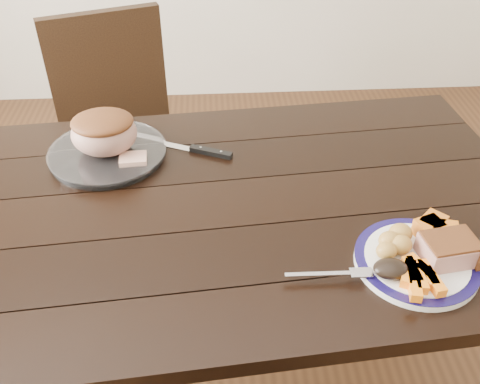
{
  "coord_description": "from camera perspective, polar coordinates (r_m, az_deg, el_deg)",
  "views": [
    {
      "loc": [
        0.02,
        -0.99,
        1.56
      ],
      "look_at": [
        0.08,
        -0.02,
        0.8
      ],
      "focal_mm": 40.0,
      "sensor_mm": 36.0,
      "label": 1
    }
  ],
  "objects": [
    {
      "name": "fork",
      "position": [
        1.11,
        10.14,
        -8.62
      ],
      "size": [
        0.18,
        0.03,
        0.0
      ],
      "rotation": [
        0.0,
        0.0,
        -0.02
      ],
      "color": "silver",
      "rests_on": "dinner_plate"
    },
    {
      "name": "plate_rim",
      "position": [
        1.18,
        18.34,
        -6.79
      ],
      "size": [
        0.26,
        0.26,
        0.02
      ],
      "primitive_type": "torus",
      "color": "#120C40",
      "rests_on": "dinner_plate"
    },
    {
      "name": "pumpkin_wedges",
      "position": [
        1.23,
        20.08,
        -3.68
      ],
      "size": [
        0.09,
        0.09,
        0.04
      ],
      "color": "orange",
      "rests_on": "dinner_plate"
    },
    {
      "name": "ground",
      "position": [
        1.85,
        -2.66,
        -19.55
      ],
      "size": [
        4.0,
        4.0,
        0.0
      ],
      "primitive_type": "plane",
      "color": "#472B16",
      "rests_on": "ground"
    },
    {
      "name": "pork_slice",
      "position": [
        1.19,
        21.27,
        -5.79
      ],
      "size": [
        0.12,
        0.1,
        0.05
      ],
      "primitive_type": "cube",
      "rotation": [
        0.0,
        0.0,
        0.14
      ],
      "color": "tan",
      "rests_on": "dinner_plate"
    },
    {
      "name": "dinner_plate",
      "position": [
        1.19,
        18.26,
        -7.08
      ],
      "size": [
        0.26,
        0.26,
        0.02
      ],
      "primitive_type": "cylinder",
      "color": "white",
      "rests_on": "dining_table"
    },
    {
      "name": "chair_far",
      "position": [
        2.05,
        -12.55,
        6.49
      ],
      "size": [
        0.54,
        0.54,
        0.93
      ],
      "rotation": [
        0.0,
        0.0,
        3.47
      ],
      "color": "black",
      "rests_on": "ground"
    },
    {
      "name": "dining_table",
      "position": [
        1.35,
        -3.46,
        -4.39
      ],
      "size": [
        1.67,
        1.03,
        0.75
      ],
      "rotation": [
        0.0,
        0.0,
        0.08
      ],
      "color": "black",
      "rests_on": "ground"
    },
    {
      "name": "carrot_batons",
      "position": [
        1.13,
        18.56,
        -8.5
      ],
      "size": [
        0.08,
        0.12,
        0.02
      ],
      "color": "orange",
      "rests_on": "dinner_plate"
    },
    {
      "name": "carving_knife",
      "position": [
        1.47,
        -4.55,
        4.53
      ],
      "size": [
        0.3,
        0.15,
        0.01
      ],
      "rotation": [
        0.0,
        0.0,
        -0.41
      ],
      "color": "silver",
      "rests_on": "dining_table"
    },
    {
      "name": "cut_slice",
      "position": [
        1.42,
        -11.33,
        3.43
      ],
      "size": [
        0.07,
        0.06,
        0.02
      ],
      "primitive_type": "cube",
      "rotation": [
        0.0,
        0.0,
        0.07
      ],
      "color": "tan",
      "rests_on": "serving_platter"
    },
    {
      "name": "serving_platter",
      "position": [
        1.49,
        -13.91,
        3.96
      ],
      "size": [
        0.31,
        0.31,
        0.02
      ],
      "primitive_type": "cylinder",
      "color": "white",
      "rests_on": "dining_table"
    },
    {
      "name": "dark_mushroom",
      "position": [
        1.12,
        15.77,
        -7.88
      ],
      "size": [
        0.07,
        0.05,
        0.03
      ],
      "primitive_type": "ellipsoid",
      "color": "black",
      "rests_on": "dinner_plate"
    },
    {
      "name": "roast_joint",
      "position": [
        1.45,
        -14.29,
        6.06
      ],
      "size": [
        0.17,
        0.15,
        0.11
      ],
      "primitive_type": "ellipsoid",
      "color": "#AA7767",
      "rests_on": "serving_platter"
    },
    {
      "name": "roasted_potatoes",
      "position": [
        1.17,
        16.23,
        -5.08
      ],
      "size": [
        0.09,
        0.09,
        0.04
      ],
      "color": "gold",
      "rests_on": "dinner_plate"
    }
  ]
}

